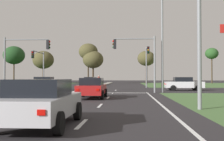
{
  "coord_description": "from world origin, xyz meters",
  "views": [
    {
      "loc": [
        5.05,
        -4.71,
        1.54
      ],
      "look_at": [
        2.98,
        30.12,
        2.36
      ],
      "focal_mm": 45.4,
      "sensor_mm": 36.0,
      "label": 1
    }
  ],
  "objects_px": {
    "treeline_fifth": "(146,59)",
    "treeline_sixth": "(212,54)",
    "car_beige_sixth": "(93,81)",
    "car_red_fifth": "(92,88)",
    "street_lamp_second": "(164,39)",
    "pedestrian_at_median": "(99,80)",
    "traffic_signal_far_right": "(147,60)",
    "car_white_second": "(184,84)",
    "treeline_second": "(43,60)",
    "treeline_fourth": "(93,60)",
    "car_maroon_seventh": "(45,83)",
    "treeline_third": "(88,52)",
    "traffic_signal_near_left": "(21,54)",
    "car_navy_near": "(89,81)",
    "treeline_near": "(14,55)",
    "traffic_signal_near_right": "(139,54)",
    "car_silver_third": "(41,102)",
    "traffic_signal_far_left": "(40,62)"
  },
  "relations": [
    {
      "from": "car_silver_third",
      "to": "pedestrian_at_median",
      "type": "distance_m",
      "value": 35.99
    },
    {
      "from": "treeline_second",
      "to": "treeline_sixth",
      "type": "distance_m",
      "value": 41.85
    },
    {
      "from": "car_silver_third",
      "to": "car_beige_sixth",
      "type": "height_order",
      "value": "car_beige_sixth"
    },
    {
      "from": "car_red_fifth",
      "to": "treeline_fifth",
      "type": "xyz_separation_m",
      "value": [
        6.88,
        47.22,
        5.22
      ]
    },
    {
      "from": "traffic_signal_near_left",
      "to": "street_lamp_second",
      "type": "xyz_separation_m",
      "value": [
        14.49,
        0.53,
        1.55
      ]
    },
    {
      "from": "car_navy_near",
      "to": "treeline_near",
      "type": "distance_m",
      "value": 28.95
    },
    {
      "from": "traffic_signal_far_right",
      "to": "car_red_fifth",
      "type": "bearing_deg",
      "value": -105.34
    },
    {
      "from": "traffic_signal_near_left",
      "to": "pedestrian_at_median",
      "type": "distance_m",
      "value": 17.89
    },
    {
      "from": "street_lamp_second",
      "to": "treeline_near",
      "type": "relative_size",
      "value": 1.04
    },
    {
      "from": "car_maroon_seventh",
      "to": "treeline_fourth",
      "type": "distance_m",
      "value": 36.91
    },
    {
      "from": "pedestrian_at_median",
      "to": "treeline_third",
      "type": "bearing_deg",
      "value": 160.52
    },
    {
      "from": "car_silver_third",
      "to": "treeline_second",
      "type": "distance_m",
      "value": 63.78
    },
    {
      "from": "car_silver_third",
      "to": "traffic_signal_near_left",
      "type": "xyz_separation_m",
      "value": [
        -8.14,
        19.35,
        3.12
      ]
    },
    {
      "from": "car_maroon_seventh",
      "to": "treeline_fifth",
      "type": "relative_size",
      "value": 0.54
    },
    {
      "from": "car_silver_third",
      "to": "car_beige_sixth",
      "type": "relative_size",
      "value": 0.96
    },
    {
      "from": "traffic_signal_near_left",
      "to": "car_navy_near",
      "type": "bearing_deg",
      "value": 81.12
    },
    {
      "from": "street_lamp_second",
      "to": "treeline_fifth",
      "type": "height_order",
      "value": "street_lamp_second"
    },
    {
      "from": "treeline_fourth",
      "to": "pedestrian_at_median",
      "type": "bearing_deg",
      "value": -80.64
    },
    {
      "from": "car_maroon_seventh",
      "to": "traffic_signal_far_left",
      "type": "xyz_separation_m",
      "value": [
        -2.91,
        6.99,
        2.88
      ]
    },
    {
      "from": "car_maroon_seventh",
      "to": "traffic_signal_near_left",
      "type": "bearing_deg",
      "value": -15.21
    },
    {
      "from": "traffic_signal_far_left",
      "to": "traffic_signal_near_right",
      "type": "height_order",
      "value": "traffic_signal_near_right"
    },
    {
      "from": "treeline_second",
      "to": "treeline_third",
      "type": "distance_m",
      "value": 11.52
    },
    {
      "from": "car_maroon_seventh",
      "to": "treeline_third",
      "type": "relative_size",
      "value": 0.43
    },
    {
      "from": "treeline_sixth",
      "to": "car_beige_sixth",
      "type": "bearing_deg",
      "value": -152.96
    },
    {
      "from": "traffic_signal_far_right",
      "to": "treeline_third",
      "type": "xyz_separation_m",
      "value": [
        -12.61,
        29.85,
        3.85
      ]
    },
    {
      "from": "traffic_signal_far_left",
      "to": "traffic_signal_near_right",
      "type": "relative_size",
      "value": 0.94
    },
    {
      "from": "car_white_second",
      "to": "treeline_near",
      "type": "relative_size",
      "value": 0.46
    },
    {
      "from": "traffic_signal_far_right",
      "to": "pedestrian_at_median",
      "type": "xyz_separation_m",
      "value": [
        -7.32,
        4.89,
        -2.85
      ]
    },
    {
      "from": "car_navy_near",
      "to": "street_lamp_second",
      "type": "height_order",
      "value": "street_lamp_second"
    },
    {
      "from": "pedestrian_at_median",
      "to": "treeline_fifth",
      "type": "xyz_separation_m",
      "value": [
        8.95,
        23.2,
        4.82
      ]
    },
    {
      "from": "car_red_fifth",
      "to": "street_lamp_second",
      "type": "height_order",
      "value": "street_lamp_second"
    },
    {
      "from": "car_beige_sixth",
      "to": "treeline_second",
      "type": "xyz_separation_m",
      "value": [
        -14.11,
        12.81,
        5.07
      ]
    },
    {
      "from": "treeline_third",
      "to": "traffic_signal_near_right",
      "type": "bearing_deg",
      "value": -75.05
    },
    {
      "from": "traffic_signal_far_right",
      "to": "treeline_second",
      "type": "relative_size",
      "value": 0.72
    },
    {
      "from": "car_white_second",
      "to": "treeline_second",
      "type": "height_order",
      "value": "treeline_second"
    },
    {
      "from": "traffic_signal_near_right",
      "to": "treeline_third",
      "type": "bearing_deg",
      "value": 104.95
    },
    {
      "from": "car_red_fifth",
      "to": "treeline_fourth",
      "type": "distance_m",
      "value": 48.93
    },
    {
      "from": "traffic_signal_far_right",
      "to": "traffic_signal_far_left",
      "type": "bearing_deg",
      "value": -178.42
    },
    {
      "from": "car_maroon_seventh",
      "to": "treeline_second",
      "type": "height_order",
      "value": "treeline_second"
    },
    {
      "from": "car_white_second",
      "to": "car_red_fifth",
      "type": "bearing_deg",
      "value": -35.94
    },
    {
      "from": "car_silver_third",
      "to": "treeline_third",
      "type": "xyz_separation_m",
      "value": [
        -7.29,
        60.88,
        7.11
      ]
    },
    {
      "from": "car_white_second",
      "to": "treeline_second",
      "type": "xyz_separation_m",
      "value": [
        -27.74,
        36.41,
        5.06
      ]
    },
    {
      "from": "treeline_sixth",
      "to": "car_red_fifth",
      "type": "bearing_deg",
      "value": -114.71
    },
    {
      "from": "car_beige_sixth",
      "to": "treeline_fifth",
      "type": "relative_size",
      "value": 0.58
    },
    {
      "from": "treeline_fifth",
      "to": "treeline_sixth",
      "type": "distance_m",
      "value": 16.55
    },
    {
      "from": "street_lamp_second",
      "to": "pedestrian_at_median",
      "type": "xyz_separation_m",
      "value": [
        -8.34,
        16.05,
        -4.27
      ]
    },
    {
      "from": "car_maroon_seventh",
      "to": "street_lamp_second",
      "type": "height_order",
      "value": "street_lamp_second"
    },
    {
      "from": "traffic_signal_far_left",
      "to": "traffic_signal_near_left",
      "type": "bearing_deg",
      "value": -81.21
    },
    {
      "from": "car_maroon_seventh",
      "to": "traffic_signal_near_left",
      "type": "relative_size",
      "value": 0.75
    },
    {
      "from": "car_red_fifth",
      "to": "traffic_signal_near_right",
      "type": "height_order",
      "value": "traffic_signal_near_right"
    }
  ]
}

